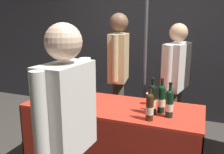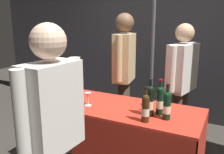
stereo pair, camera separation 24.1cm
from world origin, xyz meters
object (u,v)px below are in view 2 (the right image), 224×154
tasting_table (112,126)px  taster_foreground_right (53,126)px  display_bottle_0 (167,105)px  booth_signpost (153,35)px  wine_glass_near_vendor (150,98)px  vendor_presenter (124,68)px  featured_wine_bottle (146,108)px  flower_vase (61,84)px  wine_glass_mid (88,96)px

tasting_table → taster_foreground_right: (0.09, -0.99, 0.43)m
display_bottle_0 → booth_signpost: 1.33m
display_bottle_0 → wine_glass_near_vendor: 0.36m
display_bottle_0 → vendor_presenter: 1.10m
featured_wine_bottle → display_bottle_0: 0.20m
featured_wine_bottle → flower_vase: size_ratio=0.78×
featured_wine_bottle → booth_signpost: size_ratio=0.13×
featured_wine_bottle → display_bottle_0: size_ratio=0.97×
tasting_table → vendor_presenter: bearing=104.5°
tasting_table → featured_wine_bottle: size_ratio=5.80×
vendor_presenter → featured_wine_bottle: bearing=24.9°
tasting_table → vendor_presenter: size_ratio=1.06×
flower_vase → vendor_presenter: vendor_presenter is taller
featured_wine_bottle → vendor_presenter: (-0.62, 0.91, 0.14)m
taster_foreground_right → booth_signpost: size_ratio=0.69×
featured_wine_bottle → wine_glass_near_vendor: 0.41m
wine_glass_near_vendor → tasting_table: bearing=-155.4°
tasting_table → booth_signpost: size_ratio=0.78×
tasting_table → wine_glass_near_vendor: wine_glass_near_vendor is taller
taster_foreground_right → booth_signpost: bearing=3.0°
featured_wine_bottle → display_bottle_0: bearing=42.0°
tasting_table → vendor_presenter: 0.86m
featured_wine_bottle → wine_glass_near_vendor: bearing=102.6°
featured_wine_bottle → vendor_presenter: bearing=124.2°
wine_glass_near_vendor → vendor_presenter: bearing=136.0°
tasting_table → wine_glass_mid: 0.42m
wine_glass_near_vendor → vendor_presenter: size_ratio=0.07×
wine_glass_mid → tasting_table: bearing=29.7°
taster_foreground_right → booth_signpost: (0.00, 2.00, 0.48)m
display_bottle_0 → taster_foreground_right: 1.03m
vendor_presenter → display_bottle_0: bearing=35.4°
wine_glass_near_vendor → wine_glass_mid: size_ratio=0.88×
flower_vase → tasting_table: bearing=-4.7°
wine_glass_near_vendor → booth_signpost: bearing=107.5°
taster_foreground_right → wine_glass_near_vendor: bearing=-10.0°
display_bottle_0 → wine_glass_mid: size_ratio=2.35×
vendor_presenter → taster_foreground_right: (0.26, -1.67, -0.07)m
tasting_table → wine_glass_near_vendor: size_ratio=15.00×
booth_signpost → taster_foreground_right: bearing=-90.1°
booth_signpost → wine_glass_mid: bearing=-105.1°
tasting_table → taster_foreground_right: 1.09m
display_bottle_0 → flower_vase: (-1.30, 0.16, -0.01)m
display_bottle_0 → flower_vase: 1.31m
featured_wine_bottle → booth_signpost: booth_signpost is taller
featured_wine_bottle → wine_glass_mid: (-0.66, 0.11, -0.03)m
wine_glass_near_vendor → flower_vase: flower_vase is taller
booth_signpost → flower_vase: bearing=-130.0°
display_bottle_0 → wine_glass_mid: (-0.81, -0.02, -0.03)m
flower_vase → booth_signpost: booth_signpost is taller
tasting_table → booth_signpost: 1.36m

